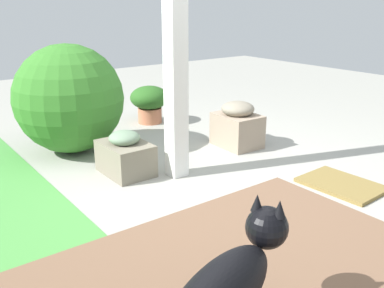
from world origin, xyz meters
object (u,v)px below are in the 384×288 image
terracotta_pot_broad (149,101)px  dog (228,285)px  porch_pillar (175,30)px  stone_planter_nearest (237,125)px  doormat (342,184)px  stone_planter_mid (125,155)px  round_shrub (69,99)px

terracotta_pot_broad → dog: (-3.22, 1.63, 0.08)m
porch_pillar → terracotta_pot_broad: (1.52, -0.68, -0.91)m
porch_pillar → stone_planter_nearest: 1.35m
stone_planter_nearest → terracotta_pot_broad: size_ratio=1.03×
terracotta_pot_broad → doormat: terracotta_pot_broad is taller
terracotta_pot_broad → dog: bearing=153.2°
stone_planter_mid → doormat: (-1.26, -1.22, -0.15)m
terracotta_pot_broad → doormat: 2.51m
stone_planter_mid → dog: (-1.99, 0.63, 0.17)m
round_shrub → porch_pillar: bearing=-158.0°
porch_pillar → dog: bearing=150.8°
terracotta_pot_broad → dog: size_ratio=0.54×
stone_planter_mid → terracotta_pot_broad: bearing=-39.0°
stone_planter_mid → doormat: bearing=-136.0°
porch_pillar → stone_planter_mid: 1.10m
round_shrub → dog: (-2.81, 0.50, -0.17)m
dog → doormat: size_ratio=1.40×
porch_pillar → doormat: porch_pillar is taller
doormat → porch_pillar: bearing=42.6°
round_shrub → terracotta_pot_broad: round_shrub is taller
dog → stone_planter_nearest: bearing=-43.6°
stone_planter_mid → dog: 2.09m
stone_planter_nearest → doormat: bearing=179.2°
stone_planter_nearest → dog: 2.71m
terracotta_pot_broad → stone_planter_nearest: bearing=-169.5°
stone_planter_nearest → round_shrub: 1.63m
stone_planter_nearest → dog: bearing=136.4°
round_shrub → dog: bearing=169.8°
doormat → round_shrub: bearing=32.8°
dog → doormat: dog is taller
stone_planter_nearest → round_shrub: size_ratio=0.46×
dog → terracotta_pot_broad: bearing=-26.8°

